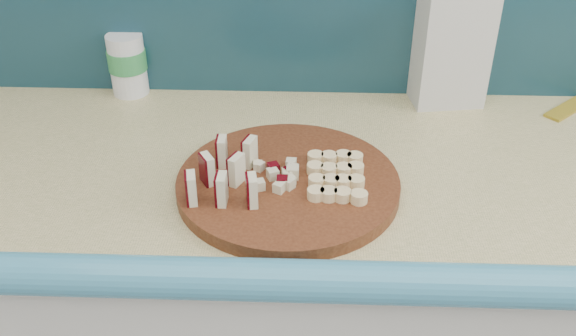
# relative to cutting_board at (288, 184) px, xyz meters

# --- Properties ---
(cutting_board) EXTENTS (0.37, 0.37, 0.02)m
(cutting_board) POSITION_rel_cutting_board_xyz_m (0.00, 0.00, 0.00)
(cutting_board) COLOR #401B0D
(cutting_board) RESTS_ON kitchen_counter
(apple_wedges) EXTENTS (0.11, 0.14, 0.05)m
(apple_wedges) POSITION_rel_cutting_board_xyz_m (-0.10, -0.02, 0.04)
(apple_wedges) COLOR beige
(apple_wedges) RESTS_ON cutting_board
(apple_chunks) EXTENTS (0.06, 0.06, 0.02)m
(apple_chunks) POSITION_rel_cutting_board_xyz_m (-0.02, 0.00, 0.02)
(apple_chunks) COLOR beige
(apple_chunks) RESTS_ON cutting_board
(banana_slices) EXTENTS (0.09, 0.14, 0.02)m
(banana_slices) POSITION_rel_cutting_board_xyz_m (0.08, -0.00, 0.02)
(banana_slices) COLOR #F5D795
(banana_slices) RESTS_ON cutting_board
(flour_bag) EXTENTS (0.15, 0.12, 0.23)m
(flour_bag) POSITION_rel_cutting_board_xyz_m (0.31, 0.34, 0.11)
(flour_bag) COLOR silver
(flour_bag) RESTS_ON kitchen_counter
(canister) EXTENTS (0.08, 0.08, 0.13)m
(canister) POSITION_rel_cutting_board_xyz_m (-0.34, 0.34, 0.06)
(canister) COLOR white
(canister) RESTS_ON kitchen_counter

